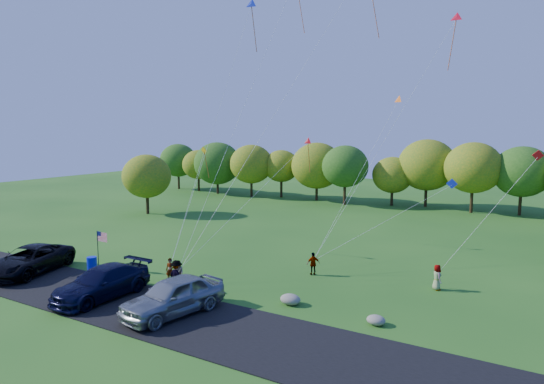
# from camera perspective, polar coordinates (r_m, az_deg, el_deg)

# --- Properties ---
(ground) EXTENTS (140.00, 140.00, 0.00)m
(ground) POSITION_cam_1_polar(r_m,az_deg,el_deg) (31.07, -9.33, -11.17)
(ground) COLOR #215518
(ground) RESTS_ON ground
(asphalt_lane) EXTENTS (44.00, 6.00, 0.06)m
(asphalt_lane) POSITION_cam_1_polar(r_m,az_deg,el_deg) (28.32, -14.70, -13.13)
(asphalt_lane) COLOR black
(asphalt_lane) RESTS_ON ground
(treeline) EXTENTS (75.63, 27.95, 8.53)m
(treeline) POSITION_cam_1_polar(r_m,az_deg,el_deg) (61.77, 12.29, 2.49)
(treeline) COLOR #382714
(treeline) RESTS_ON ground
(minivan_dark) EXTENTS (4.82, 7.18, 1.83)m
(minivan_dark) POSITION_cam_1_polar(r_m,az_deg,el_deg) (37.31, -26.67, -7.15)
(minivan_dark) COLOR black
(minivan_dark) RESTS_ON asphalt_lane
(minivan_navy) EXTENTS (2.52, 6.19, 1.80)m
(minivan_navy) POSITION_cam_1_polar(r_m,az_deg,el_deg) (30.37, -19.42, -10.05)
(minivan_navy) COLOR black
(minivan_navy) RESTS_ON asphalt_lane
(minivan_silver) EXTENTS (3.41, 6.23, 2.01)m
(minivan_silver) POSITION_cam_1_polar(r_m,az_deg,el_deg) (26.79, -11.56, -11.89)
(minivan_silver) COLOR gray
(minivan_silver) RESTS_ON asphalt_lane
(flyer_a) EXTENTS (0.67, 0.57, 1.56)m
(flyer_a) POSITION_cam_1_polar(r_m,az_deg,el_deg) (32.43, -11.89, -8.98)
(flyer_a) COLOR #4C4C59
(flyer_a) RESTS_ON ground
(flyer_b) EXTENTS (0.89, 0.76, 1.62)m
(flyer_b) POSITION_cam_1_polar(r_m,az_deg,el_deg) (31.55, -10.98, -9.37)
(flyer_b) COLOR #4C4C59
(flyer_b) RESTS_ON ground
(flyer_c) EXTENTS (1.36, 0.96, 1.92)m
(flyer_c) POSITION_cam_1_polar(r_m,az_deg,el_deg) (30.56, -11.15, -9.64)
(flyer_c) COLOR #4C4C59
(flyer_c) RESTS_ON ground
(flyer_d) EXTENTS (0.93, 0.91, 1.56)m
(flyer_d) POSITION_cam_1_polar(r_m,az_deg,el_deg) (33.31, 4.88, -8.40)
(flyer_d) COLOR #4C4C59
(flyer_d) RESTS_ON ground
(flyer_e) EXTENTS (0.87, 0.92, 1.58)m
(flyer_e) POSITION_cam_1_polar(r_m,az_deg,el_deg) (31.93, 18.83, -9.48)
(flyer_e) COLOR #4C4C59
(flyer_e) RESTS_ON ground
(park_bench) EXTENTS (1.72, 0.69, 0.97)m
(park_bench) POSITION_cam_1_polar(r_m,az_deg,el_deg) (40.32, -24.32, -6.63)
(park_bench) COLOR #123414
(park_bench) RESTS_ON ground
(trash_barrel) EXTENTS (0.67, 0.67, 1.01)m
(trash_barrel) POSITION_cam_1_polar(r_m,az_deg,el_deg) (36.36, -20.42, -7.95)
(trash_barrel) COLOR #0E1CD3
(trash_barrel) RESTS_ON ground
(flag_assembly) EXTENTS (1.03, 0.67, 2.79)m
(flag_assembly) POSITION_cam_1_polar(r_m,az_deg,el_deg) (35.99, -19.53, -5.42)
(flag_assembly) COLOR black
(flag_assembly) RESTS_ON ground
(boulder_near) EXTENTS (1.21, 0.95, 0.60)m
(boulder_near) POSITION_cam_1_polar(r_m,az_deg,el_deg) (28.03, 2.17, -12.51)
(boulder_near) COLOR gray
(boulder_near) RESTS_ON ground
(boulder_far) EXTENTS (0.96, 0.80, 0.50)m
(boulder_far) POSITION_cam_1_polar(r_m,az_deg,el_deg) (25.90, 12.14, -14.52)
(boulder_far) COLOR gray
(boulder_far) RESTS_ON ground
(kites_aloft) EXTENTS (23.80, 10.92, 18.35)m
(kites_aloft) POSITION_cam_1_polar(r_m,az_deg,el_deg) (40.97, 8.81, 18.61)
(kites_aloft) COLOR red
(kites_aloft) RESTS_ON ground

